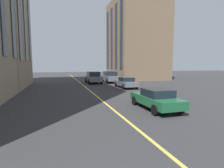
% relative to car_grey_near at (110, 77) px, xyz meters
% --- Properties ---
extents(lane_centre_line, '(80.00, 0.16, 0.01)m').
position_rel_car_grey_near_xyz_m(lane_centre_line, '(-11.86, 4.90, -0.96)').
color(lane_centre_line, '#D8C64C').
rests_on(lane_centre_line, ground_plane).
extents(car_grey_near, '(4.70, 2.14, 1.88)m').
position_rel_car_grey_near_xyz_m(car_grey_near, '(0.00, 0.00, 0.00)').
color(car_grey_near, slate).
rests_on(car_grey_near, ground_plane).
extents(car_green_far, '(4.40, 1.95, 1.37)m').
position_rel_car_grey_near_xyz_m(car_green_far, '(-18.27, 2.10, -0.27)').
color(car_green_far, '#1E6038').
rests_on(car_green_far, ground_plane).
extents(car_grey_parked_b, '(4.40, 1.95, 1.37)m').
position_rel_car_grey_near_xyz_m(car_grey_parked_b, '(-7.31, -0.00, -0.27)').
color(car_grey_parked_b, slate).
rests_on(car_grey_parked_b, ground_plane).
extents(car_grey_oncoming, '(4.70, 2.14, 1.88)m').
position_rel_car_grey_near_xyz_m(car_grey_oncoming, '(-0.33, 2.92, 0.00)').
color(car_grey_oncoming, slate).
rests_on(car_grey_oncoming, ground_plane).
extents(building_right_near, '(12.04, 9.80, 16.15)m').
position_rel_car_grey_near_xyz_m(building_right_near, '(6.36, -7.44, 7.11)').
color(building_right_near, '#846B51').
rests_on(building_right_near, ground_plane).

